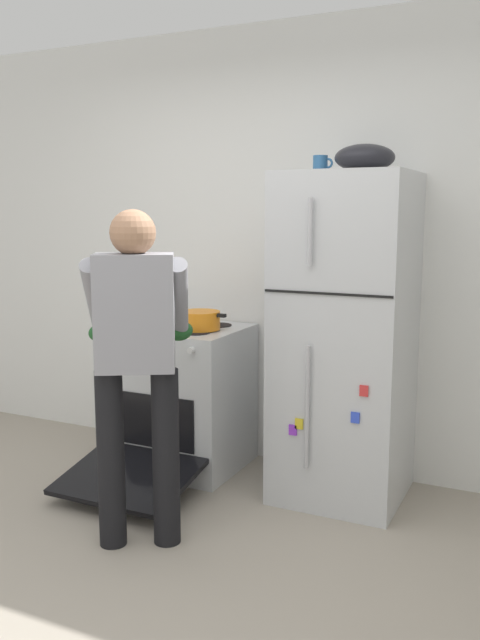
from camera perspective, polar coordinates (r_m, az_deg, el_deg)
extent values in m
plane|color=#9E9384|center=(2.94, -11.23, -23.68)|extent=(8.00, 8.00, 0.00)
cube|color=white|center=(4.20, 4.33, 5.93)|extent=(6.00, 0.10, 2.70)
cube|color=silver|center=(3.74, 8.91, -1.56)|extent=(0.68, 0.68, 1.79)
cube|color=black|center=(3.37, 7.34, 2.23)|extent=(0.67, 0.01, 0.01)
cylinder|color=#B7B7BC|center=(3.50, 5.70, -7.38)|extent=(0.02, 0.02, 0.65)
cylinder|color=#B7B7BC|center=(3.36, 5.95, 7.45)|extent=(0.02, 0.02, 0.34)
cube|color=blue|center=(3.46, 9.73, -8.16)|extent=(0.04, 0.01, 0.06)
cube|color=yellow|center=(3.57, 5.03, -8.76)|extent=(0.04, 0.01, 0.06)
cube|color=purple|center=(3.59, 4.50, -9.28)|extent=(0.04, 0.01, 0.06)
cube|color=red|center=(3.41, 10.46, -5.93)|extent=(0.04, 0.01, 0.06)
cube|color=silver|center=(4.26, -4.93, -6.45)|extent=(0.76, 0.64, 0.88)
cube|color=black|center=(4.01, -7.29, -8.53)|extent=(0.53, 0.01, 0.32)
cylinder|color=black|center=(4.14, -8.21, -0.67)|extent=(0.17, 0.17, 0.01)
cylinder|color=black|center=(3.95, -3.80, -1.07)|extent=(0.17, 0.17, 0.01)
cylinder|color=black|center=(4.37, -6.12, -0.08)|extent=(0.17, 0.17, 0.01)
cylinder|color=black|center=(4.20, -1.87, -0.43)|extent=(0.17, 0.17, 0.01)
cylinder|color=silver|center=(4.04, -10.61, -1.89)|extent=(0.04, 0.03, 0.04)
cylinder|color=silver|center=(3.94, -8.61, -2.11)|extent=(0.04, 0.03, 0.04)
cylinder|color=silver|center=(3.84, -6.38, -2.35)|extent=(0.04, 0.03, 0.04)
cylinder|color=silver|center=(3.76, -4.18, -2.58)|extent=(0.04, 0.03, 0.04)
cube|color=black|center=(3.88, -9.45, -12.94)|extent=(0.72, 0.56, 0.14)
cylinder|color=black|center=(3.31, -10.89, -11.49)|extent=(0.13, 0.13, 0.86)
cylinder|color=black|center=(3.29, -6.30, -11.49)|extent=(0.13, 0.13, 0.86)
cube|color=gray|center=(3.12, -8.91, 0.62)|extent=(0.41, 0.35, 0.54)
sphere|color=#A37556|center=(3.09, -9.08, 7.33)|extent=(0.21, 0.21, 0.21)
sphere|color=#242424|center=(3.09, -9.06, 6.65)|extent=(0.15, 0.15, 0.15)
cylinder|color=gray|center=(3.34, -12.09, 1.59)|extent=(0.31, 0.45, 0.45)
cylinder|color=gray|center=(3.31, -5.20, 1.69)|extent=(0.31, 0.45, 0.45)
ellipsoid|color=#1E5123|center=(3.57, -11.56, -1.02)|extent=(0.12, 0.18, 0.10)
ellipsoid|color=#1E5123|center=(3.54, -5.12, -0.94)|extent=(0.12, 0.18, 0.10)
cylinder|color=orange|center=(4.03, -3.43, -0.02)|extent=(0.24, 0.24, 0.11)
cube|color=black|center=(4.09, -5.23, 0.65)|extent=(0.05, 0.03, 0.02)
cube|color=black|center=(3.95, -1.57, 0.38)|extent=(0.05, 0.03, 0.02)
cylinder|color=#2D6093|center=(3.79, 6.82, 12.97)|extent=(0.08, 0.08, 0.10)
torus|color=#2D6093|center=(3.77, 7.47, 13.04)|extent=(0.06, 0.01, 0.06)
ellipsoid|color=black|center=(3.67, 10.53, 13.37)|extent=(0.31, 0.31, 0.14)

